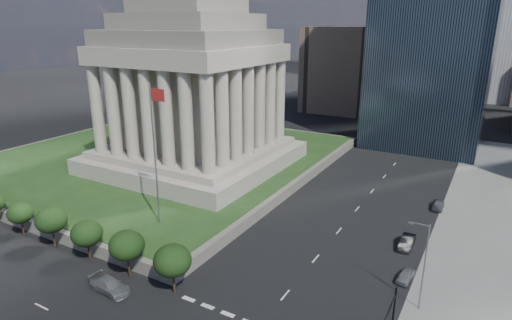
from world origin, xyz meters
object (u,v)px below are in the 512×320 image
Objects in this scene: parked_sedan_near at (406,276)px; war_memorial at (191,66)px; street_lamp_north at (423,262)px; parked_sedan_far at (438,205)px; flagpole at (155,148)px; suv_grey at (110,285)px; parked_sedan_mid at (407,242)px.

war_memorial is at bearing 164.94° from parked_sedan_near.
parked_sedan_far is at bearing 93.65° from street_lamp_north.
parked_sedan_near is (32.96, 5.76, -12.49)m from flagpole.
suv_grey is at bearing -72.65° from flagpole.
parked_sedan_mid is at bearing 105.84° from street_lamp_north.
street_lamp_north is 2.15× the size of parked_sedan_mid.
parked_sedan_far is (0.37, 23.90, 0.10)m from parked_sedan_near.
parked_sedan_mid is at bearing -12.90° from war_memorial.
street_lamp_north reaches higher than parked_sedan_far.
suv_grey is (-30.99, -14.33, -4.87)m from street_lamp_north.
street_lamp_north reaches higher than suv_grey.
war_memorial is 45.67m from suv_grey.
street_lamp_north is at bearing -25.92° from war_memorial.
suv_grey is 1.27× the size of parked_sedan_far.
street_lamp_north reaches higher than parked_sedan_near.
war_memorial is at bearing 154.08° from street_lamp_north.
street_lamp_north is at bearing -58.29° from parked_sedan_near.
war_memorial is at bearing -174.23° from parked_sedan_far.
parked_sedan_far is (1.86, 15.66, -0.04)m from parked_sedan_mid.
war_memorial is 50.29m from parked_sedan_far.
flagpole reaches higher than parked_sedan_far.
parked_sedan_far reaches higher than parked_sedan_near.
war_memorial reaches higher than suv_grey.
street_lamp_north is 34.49m from suv_grey.
suv_grey is 51.95m from parked_sedan_far.
war_memorial is 7.18× the size of suv_grey.
parked_sedan_mid is at bearing -98.10° from parked_sedan_far.
flagpole is at bearing -139.65° from parked_sedan_far.
war_memorial reaches higher than street_lamp_north.
war_memorial is 28.16m from flagpole.
parked_sedan_near is 0.86× the size of parked_sedan_far.
parked_sedan_near is at bearing -52.22° from suv_grey.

